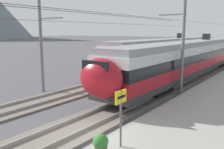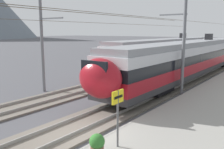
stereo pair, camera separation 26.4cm
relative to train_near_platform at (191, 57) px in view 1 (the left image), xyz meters
name	(u,v)px [view 1 (the left image)]	position (x,y,z in m)	size (l,w,h in m)	color
ground_plane	(85,138)	(-17.66, -1.05, -2.23)	(400.00, 400.00, 0.00)	#4C4C51
track_near	(68,131)	(-17.66, 0.00, -2.16)	(120.00, 3.00, 0.28)	#6B6359
track_far	(7,111)	(-17.66, 5.30, -2.16)	(120.00, 3.00, 0.28)	#6B6359
train_near_platform	(191,57)	(0.00, 0.00, 0.00)	(31.72, 2.95, 4.27)	#2D2D30
train_far_track	(167,51)	(5.97, 5.30, 0.00)	(29.09, 3.00, 4.27)	#2D2D30
catenary_mast_mid	(181,45)	(-7.69, -1.69, 1.62)	(48.30, 2.14, 7.22)	slate
catenary_mast_far_side	(42,41)	(-13.00, 7.45, 1.87)	(48.30, 2.64, 7.83)	slate
platform_sign	(121,106)	(-18.00, -3.26, -0.21)	(0.70, 0.08, 2.27)	#59595B
potted_plant_by_shelter	(101,144)	(-19.05, -3.10, -1.42)	(0.57, 0.57, 0.84)	brown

